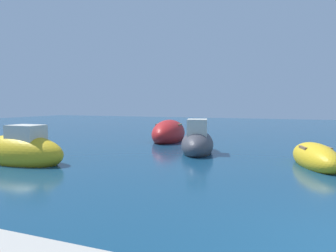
{
  "coord_description": "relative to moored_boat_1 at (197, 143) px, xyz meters",
  "views": [
    {
      "loc": [
        -1.3,
        -4.82,
        2.07
      ],
      "look_at": [
        -7.37,
        9.98,
        0.94
      ],
      "focal_mm": 34.3,
      "sensor_mm": 36.0,
      "label": 1
    }
  ],
  "objects": [
    {
      "name": "moored_boat_1",
      "position": [
        0.0,
        0.0,
        0.0
      ],
      "size": [
        2.11,
        3.45,
        1.69
      ],
      "rotation": [
        0.0,
        0.0,
        1.83
      ],
      "color": "#3F3F47",
      "rests_on": "ground"
    },
    {
      "name": "moored_boat_2",
      "position": [
        -2.74,
        3.55,
        0.01
      ],
      "size": [
        2.36,
        4.3,
        1.49
      ],
      "rotation": [
        0.0,
        0.0,
        4.89
      ],
      "color": "#B21E1E",
      "rests_on": "ground"
    },
    {
      "name": "moored_boat_4",
      "position": [
        -4.95,
        -4.61,
        0.01
      ],
      "size": [
        3.54,
        1.47,
        1.63
      ],
      "rotation": [
        0.0,
        0.0,
        3.15
      ],
      "color": "gold",
      "rests_on": "ground"
    },
    {
      "name": "moored_boat_5",
      "position": [
        4.45,
        -1.32,
        -0.13
      ],
      "size": [
        1.97,
        3.26,
        0.99
      ],
      "rotation": [
        0.0,
        0.0,
        1.88
      ],
      "color": "gold",
      "rests_on": "ground"
    }
  ]
}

